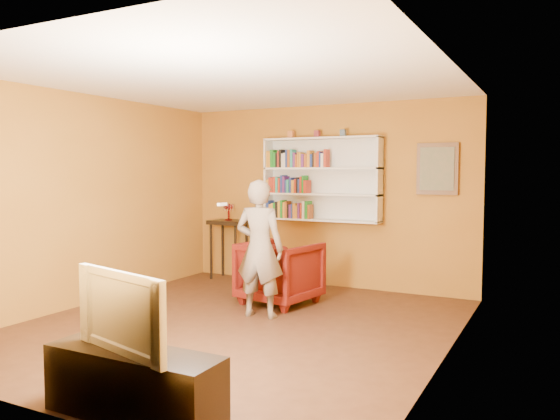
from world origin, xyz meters
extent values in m
cube|color=#3F2314|center=(0.00, 0.00, -0.06)|extent=(5.30, 5.80, 0.12)
cube|color=#A6691E|center=(0.00, 2.52, 1.35)|extent=(5.30, 0.04, 2.70)
cube|color=#A6691E|center=(0.00, -2.52, 1.35)|extent=(5.30, 0.04, 2.70)
cube|color=#A6691E|center=(-2.27, 0.00, 1.35)|extent=(0.04, 5.80, 2.70)
cube|color=#A6691E|center=(2.27, 0.00, 1.35)|extent=(0.04, 5.80, 2.70)
cube|color=white|center=(0.00, 0.00, 2.73)|extent=(5.30, 5.80, 0.06)
cube|color=white|center=(0.00, 2.48, 1.60)|extent=(1.80, 0.03, 1.20)
cube|color=white|center=(-0.89, 2.35, 1.60)|extent=(0.03, 0.28, 1.20)
cube|color=white|center=(0.89, 2.35, 1.60)|extent=(0.03, 0.28, 1.20)
cube|color=white|center=(0.00, 2.35, 1.00)|extent=(1.80, 0.28, 0.03)
cube|color=white|center=(0.00, 2.35, 1.38)|extent=(1.80, 0.28, 0.03)
cube|color=white|center=(0.00, 2.35, 1.76)|extent=(1.80, 0.28, 0.03)
cube|color=white|center=(0.00, 2.35, 2.20)|extent=(1.80, 0.28, 0.03)
cube|color=navy|center=(-0.84, 2.31, 1.14)|extent=(0.04, 0.18, 0.26)
cube|color=orange|center=(-0.80, 2.29, 1.12)|extent=(0.04, 0.14, 0.20)
cube|color=gold|center=(-0.76, 2.30, 1.12)|extent=(0.03, 0.16, 0.22)
cube|color=#1C8124|center=(-0.73, 2.30, 1.13)|extent=(0.03, 0.16, 0.23)
cube|color=black|center=(-0.69, 2.30, 1.14)|extent=(0.04, 0.16, 0.24)
cube|color=gold|center=(-0.64, 2.31, 1.14)|extent=(0.04, 0.17, 0.26)
cube|color=#1C8124|center=(-0.60, 2.30, 1.15)|extent=(0.04, 0.16, 0.27)
cube|color=gold|center=(-0.56, 2.30, 1.13)|extent=(0.03, 0.16, 0.24)
cube|color=#9B4C1C|center=(-0.52, 2.31, 1.14)|extent=(0.03, 0.18, 0.25)
cube|color=black|center=(-0.49, 2.30, 1.12)|extent=(0.02, 0.15, 0.21)
cube|color=#5E2878|center=(-0.46, 2.29, 1.12)|extent=(0.03, 0.14, 0.21)
cube|color=navy|center=(-0.43, 2.30, 1.12)|extent=(0.02, 0.16, 0.22)
cube|color=orange|center=(-0.39, 2.29, 1.13)|extent=(0.04, 0.15, 0.23)
cube|color=gold|center=(-0.35, 2.30, 1.11)|extent=(0.02, 0.16, 0.19)
cube|color=#5E2878|center=(-0.31, 2.30, 1.13)|extent=(0.03, 0.16, 0.23)
cube|color=#AC2F1A|center=(-0.28, 2.30, 1.13)|extent=(0.03, 0.16, 0.23)
cube|color=silver|center=(-0.24, 2.29, 1.15)|extent=(0.04, 0.15, 0.26)
cube|color=#1C8124|center=(-0.19, 2.31, 1.14)|extent=(0.04, 0.18, 0.26)
cube|color=#9B4C1C|center=(-0.15, 2.30, 1.12)|extent=(0.03, 0.15, 0.21)
cube|color=gold|center=(-0.84, 2.29, 1.49)|extent=(0.04, 0.14, 0.20)
cube|color=#AC2F1A|center=(-0.80, 2.31, 1.51)|extent=(0.04, 0.18, 0.23)
cube|color=#AC2F1A|center=(-0.77, 2.30, 1.50)|extent=(0.03, 0.15, 0.22)
cube|color=#AC2F1A|center=(-0.73, 2.30, 1.51)|extent=(0.04, 0.15, 0.24)
cube|color=teal|center=(-0.68, 2.30, 1.51)|extent=(0.04, 0.16, 0.23)
cube|color=#AC2F1A|center=(-0.64, 2.31, 1.50)|extent=(0.03, 0.17, 0.22)
cube|color=navy|center=(-0.60, 2.31, 1.53)|extent=(0.03, 0.19, 0.26)
cube|color=#5E2878|center=(-0.57, 2.31, 1.52)|extent=(0.03, 0.19, 0.25)
cube|color=navy|center=(-0.53, 2.29, 1.49)|extent=(0.03, 0.14, 0.19)
cube|color=teal|center=(-0.50, 2.30, 1.49)|extent=(0.03, 0.15, 0.20)
cube|color=navy|center=(-0.45, 2.31, 1.51)|extent=(0.04, 0.19, 0.23)
cube|color=gold|center=(-0.41, 2.30, 1.49)|extent=(0.04, 0.15, 0.19)
cube|color=#AC2F1A|center=(-0.37, 2.31, 1.50)|extent=(0.03, 0.18, 0.21)
cube|color=black|center=(-0.34, 2.30, 1.51)|extent=(0.02, 0.16, 0.23)
cube|color=navy|center=(-0.31, 2.29, 1.50)|extent=(0.03, 0.14, 0.21)
cube|color=#AC2F1A|center=(-0.28, 2.31, 1.52)|extent=(0.03, 0.18, 0.25)
cube|color=#1C8124|center=(-0.25, 2.31, 1.53)|extent=(0.02, 0.19, 0.26)
cube|color=#AC2F1A|center=(-0.21, 2.31, 1.49)|extent=(0.04, 0.18, 0.19)
cube|color=gold|center=(-0.85, 2.30, 1.90)|extent=(0.02, 0.16, 0.25)
cube|color=orange|center=(-0.81, 2.30, 1.90)|extent=(0.04, 0.16, 0.24)
cube|color=#1C8124|center=(-0.77, 2.31, 1.91)|extent=(0.04, 0.18, 0.27)
cube|color=#1C8124|center=(-0.72, 2.31, 1.89)|extent=(0.04, 0.18, 0.23)
cube|color=black|center=(-0.69, 2.30, 1.88)|extent=(0.03, 0.17, 0.22)
cube|color=#AC2F1A|center=(-0.66, 2.31, 1.90)|extent=(0.02, 0.18, 0.25)
cube|color=black|center=(-0.62, 2.31, 1.91)|extent=(0.03, 0.17, 0.27)
cube|color=silver|center=(-0.59, 2.30, 1.88)|extent=(0.02, 0.16, 0.21)
cube|color=silver|center=(-0.56, 2.31, 1.88)|extent=(0.04, 0.18, 0.22)
cube|color=navy|center=(-0.52, 2.30, 1.91)|extent=(0.03, 0.16, 0.27)
cube|color=#9B4C1C|center=(-0.48, 2.30, 1.91)|extent=(0.04, 0.15, 0.26)
cube|color=teal|center=(-0.44, 2.29, 1.91)|extent=(0.04, 0.15, 0.27)
cube|color=#5E2878|center=(-0.39, 2.30, 1.88)|extent=(0.03, 0.17, 0.22)
cube|color=#9B4C1C|center=(-0.36, 2.30, 1.87)|extent=(0.03, 0.17, 0.19)
cube|color=orange|center=(-0.32, 2.31, 1.89)|extent=(0.02, 0.17, 0.23)
cube|color=gold|center=(-0.29, 2.30, 1.88)|extent=(0.03, 0.16, 0.22)
cube|color=#5E2878|center=(-0.25, 2.31, 1.87)|extent=(0.04, 0.18, 0.20)
cube|color=#9B4C1C|center=(-0.20, 2.30, 1.87)|extent=(0.04, 0.15, 0.20)
cube|color=orange|center=(-0.16, 2.31, 1.90)|extent=(0.04, 0.18, 0.25)
cube|color=navy|center=(-0.11, 2.29, 1.87)|extent=(0.03, 0.14, 0.19)
cube|color=black|center=(-0.08, 2.30, 1.88)|extent=(0.02, 0.17, 0.21)
cube|color=#9B4C1C|center=(-0.05, 2.31, 1.88)|extent=(0.04, 0.17, 0.21)
cube|color=#AC2F1A|center=(-0.01, 2.30, 1.89)|extent=(0.04, 0.17, 0.23)
cube|color=navy|center=(0.03, 2.31, 1.88)|extent=(0.02, 0.18, 0.22)
cube|color=silver|center=(0.06, 2.30, 1.87)|extent=(0.04, 0.16, 0.20)
cube|color=#AC2F1A|center=(0.11, 2.30, 1.90)|extent=(0.04, 0.15, 0.26)
cube|color=#C77038|center=(-0.50, 2.35, 2.27)|extent=(0.08, 0.08, 0.11)
cube|color=maroon|center=(-0.07, 2.35, 2.27)|extent=(0.07, 0.07, 0.10)
cube|color=#475D76|center=(0.34, 2.35, 2.26)|extent=(0.07, 0.07, 0.10)
cube|color=#553418|center=(1.65, 2.46, 1.75)|extent=(0.55, 0.04, 0.70)
cube|color=gray|center=(1.65, 2.44, 1.75)|extent=(0.45, 0.02, 0.58)
cylinder|color=black|center=(-1.79, 2.08, 0.44)|extent=(0.04, 0.04, 0.88)
cylinder|color=black|center=(-1.33, 2.08, 0.44)|extent=(0.04, 0.04, 0.88)
cylinder|color=black|center=(-1.79, 2.42, 0.44)|extent=(0.04, 0.04, 0.88)
cylinder|color=black|center=(-1.33, 2.42, 0.44)|extent=(0.04, 0.04, 0.88)
cube|color=black|center=(-1.56, 2.25, 0.91)|extent=(0.57, 0.44, 0.06)
cylinder|color=maroon|center=(-1.56, 2.25, 0.95)|extent=(0.11, 0.11, 0.02)
cylinder|color=maroon|center=(-1.56, 2.25, 1.03)|extent=(0.03, 0.03, 0.14)
ellipsoid|color=maroon|center=(-1.56, 2.25, 1.15)|extent=(0.15, 0.15, 0.10)
cylinder|color=#FFE2AE|center=(-1.48, 2.25, 1.15)|extent=(0.01, 0.01, 0.11)
cylinder|color=#FFE2AE|center=(-1.50, 2.29, 1.15)|extent=(0.01, 0.01, 0.11)
cylinder|color=#FFE2AE|center=(-1.53, 2.32, 1.15)|extent=(0.01, 0.01, 0.11)
cylinder|color=#FFE2AE|center=(-1.57, 2.33, 1.15)|extent=(0.01, 0.01, 0.11)
cylinder|color=#FFE2AE|center=(-1.61, 2.31, 1.15)|extent=(0.01, 0.01, 0.11)
cylinder|color=#FFE2AE|center=(-1.63, 2.27, 1.15)|extent=(0.01, 0.01, 0.11)
cylinder|color=#FFE2AE|center=(-1.63, 2.23, 1.15)|extent=(0.01, 0.01, 0.11)
cylinder|color=#FFE2AE|center=(-1.61, 2.19, 1.15)|extent=(0.01, 0.01, 0.11)
cylinder|color=#FFE2AE|center=(-1.57, 2.17, 1.15)|extent=(0.01, 0.01, 0.11)
cylinder|color=#FFE2AE|center=(-1.53, 2.18, 1.15)|extent=(0.01, 0.01, 0.11)
cylinder|color=#FFE2AE|center=(-1.50, 2.21, 1.15)|extent=(0.01, 0.01, 0.11)
imported|color=#4B0605|center=(-0.06, 1.16, 0.41)|extent=(1.01, 1.03, 0.82)
imported|color=#726354|center=(0.03, 0.46, 0.81)|extent=(0.63, 0.45, 1.62)
cube|color=white|center=(-0.30, 0.17, 1.34)|extent=(0.04, 0.15, 0.04)
cube|color=black|center=(0.57, -2.25, 0.24)|extent=(1.33, 0.40, 0.48)
imported|color=black|center=(0.57, -2.25, 0.76)|extent=(0.99, 0.37, 0.57)
camera|label=1|loc=(3.18, -5.05, 1.71)|focal=35.00mm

